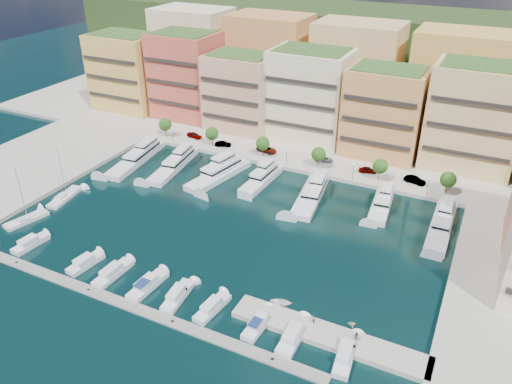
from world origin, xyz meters
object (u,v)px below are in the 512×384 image
Objects in this scene: cruiser_8 at (293,336)px; sailboat_0 at (26,220)px; lamppost_1 at (226,143)px; car_2 at (267,149)px; cruiser_5 at (178,296)px; person_0 at (314,319)px; tender_0 at (281,303)px; cruiser_9 at (345,355)px; car_3 at (324,159)px; yacht_0 at (138,156)px; lamppost_3 at (353,169)px; cruiser_4 at (148,285)px; yacht_3 at (262,178)px; cruiser_7 at (258,324)px; tree_1 at (212,134)px; yacht_5 at (382,203)px; tree_3 at (319,154)px; lamppost_2 at (287,155)px; yacht_1 at (175,164)px; tree_0 at (165,124)px; car_4 at (368,170)px; car_1 at (223,144)px; cruiser_6 at (212,308)px; car_0 at (194,135)px; yacht_4 at (312,194)px; cruiser_0 at (30,244)px; yacht_2 at (220,172)px; lamppost_0 at (172,132)px; cruiser_2 at (85,263)px; tender_3 at (352,323)px; yacht_6 at (442,223)px; sailboat_1 at (65,197)px; tree_4 at (380,166)px; cruiser_3 at (113,273)px; tree_5 at (448,180)px; tree_2 at (263,143)px.

sailboat_0 is (-65.74, 6.41, -0.24)m from cruiser_8.
car_2 is at bearing 28.40° from lamppost_1.
person_0 reaches higher than cruiser_5.
lamppost_1 is 1.11× the size of tender_0.
cruiser_9 is 67.17m from car_3.
yacht_0 is 75.88m from person_0.
lamppost_3 reaches higher than cruiser_4.
yacht_3 is 50.77m from cruiser_7.
tree_1 reaches higher than yacht_5.
tree_3 is 3.56× the size of person_0.
yacht_1 is (-26.70, -12.43, -2.73)m from lamppost_2.
tree_0 is 60.61m from car_4.
cruiser_6 is at bearing -172.26° from car_1.
tender_0 is 75.16m from car_0.
cruiser_0 is (-43.95, -43.91, -0.54)m from yacht_4.
yacht_2 reaches higher than person_0.
lamppost_0 is (-12.00, -2.30, -0.92)m from tree_1.
car_4 is at bearing -82.87° from car_0.
car_3 is (48.21, 4.07, -3.04)m from tree_0.
tree_3 is at bearing 106.39° from cruiser_8.
yacht_5 reaches higher than cruiser_5.
cruiser_2 is 1.61× the size of car_0.
tender_3 is at bearing 98.78° from cruiser_9.
car_2 reaches higher than cruiser_9.
car_0 is at bearing 166.93° from yacht_6.
yacht_4 is 4.43× the size of car_3.
yacht_1 is 4.66× the size of car_3.
sailboat_1 is (-48.58, -40.43, -4.44)m from tree_3.
yacht_6 reaches higher than cruiser_7.
cruiser_5 is (5.73, -46.02, -0.66)m from yacht_3.
yacht_3 is (-20.37, -9.77, -2.62)m from lamppost_3.
car_2 is (-8.22, 5.29, -2.01)m from lamppost_2.
tree_4 is 42.07m from lamppost_1.
cruiser_8 is at bearing -42.41° from lamppost_0.
tree_1 is at bearing 96.15° from cruiser_2.
cruiser_5 is at bearing 69.70° from person_0.
sailboat_1 is 2.73× the size of car_3.
cruiser_8 is at bearing -72.94° from yacht_4.
cruiser_9 is at bearing -0.03° from cruiser_6.
cruiser_3 is (25.00, -55.80, -3.28)m from lamppost_0.
lamppost_0 reaches higher than car_1.
tree_5 is at bearing 45.17° from cruiser_2.
lamppost_2 is 1.11× the size of tender_0.
sailboat_0 is 2.73× the size of car_3.
lamppost_0 is 18.00m from lamppost_1.
yacht_4 is 2.44× the size of cruiser_5.
cruiser_3 and cruiser_5 have the same top height.
tree_3 is at bearing 113.80° from cruiser_9.
cruiser_6 is at bearing 0.02° from cruiser_3.
tree_4 is (32.00, 0.00, 0.00)m from tree_2.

